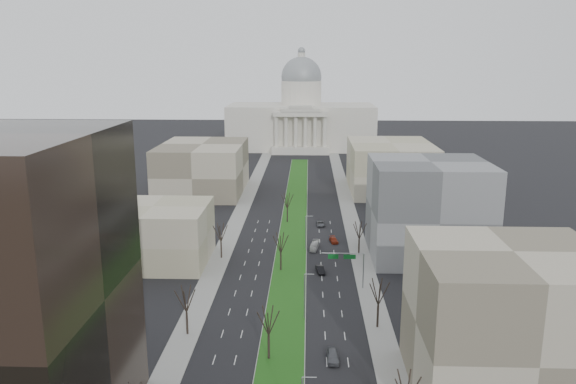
% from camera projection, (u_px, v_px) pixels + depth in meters
% --- Properties ---
extents(ground, '(600.00, 600.00, 0.00)m').
position_uv_depth(ground, '(294.00, 223.00, 170.10)').
color(ground, black).
rests_on(ground, ground).
extents(median, '(8.00, 222.03, 0.20)m').
position_uv_depth(median, '(294.00, 223.00, 169.09)').
color(median, '#999993').
rests_on(median, ground).
extents(sidewalk_left, '(5.00, 330.00, 0.15)m').
position_uv_depth(sidewalk_left, '(224.00, 249.00, 146.39)').
color(sidewalk_left, gray).
rests_on(sidewalk_left, ground).
extents(sidewalk_right, '(5.00, 330.00, 0.15)m').
position_uv_depth(sidewalk_right, '(359.00, 250.00, 145.14)').
color(sidewalk_right, gray).
rests_on(sidewalk_right, ground).
extents(capitol, '(80.00, 46.00, 55.00)m').
position_uv_depth(capitol, '(301.00, 119.00, 311.88)').
color(capitol, beige).
rests_on(capitol, ground).
extents(building_beige_left, '(26.00, 22.00, 14.00)m').
position_uv_depth(building_beige_left, '(154.00, 234.00, 135.64)').
color(building_beige_left, tan).
rests_on(building_beige_left, ground).
extents(building_tan_right, '(26.00, 24.00, 22.00)m').
position_uv_depth(building_tan_right, '(507.00, 324.00, 80.79)').
color(building_tan_right, '#79705D').
rests_on(building_tan_right, ground).
extents(building_grey_right, '(28.00, 26.00, 24.00)m').
position_uv_depth(building_grey_right, '(428.00, 209.00, 138.90)').
color(building_grey_right, '#5B5D60').
rests_on(building_grey_right, ground).
extents(building_far_left, '(30.00, 40.00, 18.00)m').
position_uv_depth(building_far_left, '(203.00, 168.00, 208.21)').
color(building_far_left, '#79705D').
rests_on(building_far_left, ground).
extents(building_far_right, '(30.00, 40.00, 18.00)m').
position_uv_depth(building_far_right, '(390.00, 167.00, 210.56)').
color(building_far_right, tan).
rests_on(building_far_right, ground).
extents(tree_left_mid, '(5.40, 5.40, 9.72)m').
position_uv_depth(tree_left_mid, '(186.00, 298.00, 99.08)').
color(tree_left_mid, black).
rests_on(tree_left_mid, ground).
extents(tree_left_far, '(5.28, 5.28, 9.50)m').
position_uv_depth(tree_left_far, '(221.00, 232.00, 138.02)').
color(tree_left_far, black).
rests_on(tree_left_far, ground).
extents(tree_right_mid, '(5.52, 5.52, 9.94)m').
position_uv_depth(tree_right_mid, '(379.00, 291.00, 101.70)').
color(tree_right_mid, black).
rests_on(tree_right_mid, ground).
extents(tree_right_far, '(5.04, 5.04, 9.07)m').
position_uv_depth(tree_right_far, '(359.00, 230.00, 140.75)').
color(tree_right_far, black).
rests_on(tree_right_far, ground).
extents(tree_median_a, '(5.40, 5.40, 9.72)m').
position_uv_depth(tree_median_a, '(269.00, 320.00, 90.75)').
color(tree_median_a, black).
rests_on(tree_median_a, ground).
extents(tree_median_b, '(5.40, 5.40, 9.72)m').
position_uv_depth(tree_median_b, '(281.00, 242.00, 129.66)').
color(tree_median_b, black).
rests_on(tree_median_b, ground).
extents(tree_median_c, '(5.40, 5.40, 9.72)m').
position_uv_depth(tree_median_c, '(287.00, 200.00, 168.57)').
color(tree_median_c, black).
rests_on(tree_median_c, ground).
extents(streetlamp_median_b, '(1.90, 0.20, 9.16)m').
position_uv_depth(streetlamp_median_b, '(305.00, 295.00, 105.64)').
color(streetlamp_median_b, gray).
rests_on(streetlamp_median_b, ground).
extents(streetlamp_median_c, '(1.90, 0.20, 9.16)m').
position_uv_depth(streetlamp_median_c, '(306.00, 232.00, 144.55)').
color(streetlamp_median_c, gray).
rests_on(streetlamp_median_c, ground).
extents(mast_arm_signs, '(9.12, 0.24, 8.09)m').
position_uv_depth(mast_arm_signs, '(351.00, 262.00, 119.61)').
color(mast_arm_signs, gray).
rests_on(mast_arm_signs, ground).
extents(car_grey_near, '(2.15, 5.05, 1.70)m').
position_uv_depth(car_grey_near, '(333.00, 356.00, 91.77)').
color(car_grey_near, '#52545A').
rests_on(car_grey_near, ground).
extents(car_black, '(2.33, 4.78, 1.51)m').
position_uv_depth(car_black, '(320.00, 270.00, 129.80)').
color(car_black, black).
rests_on(car_black, ground).
extents(car_red, '(2.61, 4.82, 1.33)m').
position_uv_depth(car_red, '(334.00, 240.00, 151.46)').
color(car_red, maroon).
rests_on(car_red, ground).
extents(car_grey_far, '(2.49, 4.82, 1.30)m').
position_uv_depth(car_grey_far, '(321.00, 224.00, 166.58)').
color(car_grey_far, '#52545A').
rests_on(car_grey_far, ground).
extents(box_van, '(2.57, 6.89, 1.87)m').
position_uv_depth(box_van, '(315.00, 246.00, 146.10)').
color(box_van, silver).
rests_on(box_van, ground).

